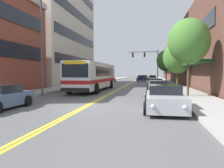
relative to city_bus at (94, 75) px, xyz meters
name	(u,v)px	position (x,y,z in m)	size (l,w,h in m)	color
ground_plane	(133,82)	(2.43, 25.50, -1.67)	(240.00, 240.00, 0.00)	#565659
sidewalk_left	(103,81)	(-4.50, 25.50, -1.58)	(2.85, 106.00, 0.17)	#9E9B96
sidewalk_right	(165,81)	(9.35, 25.50, -1.58)	(2.85, 106.00, 0.17)	#9E9B96
centre_line	(133,82)	(2.43, 25.50, -1.67)	(0.34, 106.00, 0.01)	yellow
storefront_row_right	(193,58)	(15.01, 25.50, 3.45)	(9.10, 68.00, 10.26)	brown
city_bus	(94,75)	(0.00, 0.00, 0.00)	(2.86, 12.58, 2.94)	silver
car_dark_grey_parked_left_near	(109,79)	(-1.94, 19.53, -1.05)	(2.13, 4.16, 1.36)	#38383D
car_red_parked_left_far	(103,80)	(-1.92, 13.18, -1.03)	(2.20, 4.27, 1.36)	maroon
car_silver_parked_right_foreground	(165,98)	(6.77, -11.97, -1.07)	(2.05, 4.88, 1.28)	#B7B7BC
car_beige_parked_right_mid	(153,78)	(6.69, 30.22, -1.03)	(2.10, 4.20, 1.36)	#BCAD89
car_champagne_parked_right_far	(156,83)	(6.83, 6.15, -1.11)	(2.18, 4.16, 1.17)	beige
car_charcoal_parked_right_end	(159,89)	(6.76, -4.84, -1.09)	(2.00, 4.66, 1.26)	#232328
car_white_moving_lead	(145,77)	(4.43, 48.36, -1.06)	(2.07, 4.62, 1.27)	white
car_navy_moving_second	(141,78)	(4.09, 28.64, -1.01)	(2.14, 4.52, 1.40)	#19234C
car_black_moving_third	(145,78)	(4.62, 38.56, -1.09)	(1.97, 4.53, 1.25)	black
traffic_signal_mast	(148,59)	(5.59, 22.03, 3.02)	(6.08, 0.38, 6.59)	#47474C
street_lamp_left_near	(44,33)	(-2.62, -6.37, 3.53)	(2.14, 0.28, 8.90)	#47474C
street_tree_right_near	(189,41)	(8.88, -6.09, 2.63)	(3.09, 3.09, 5.83)	brown
street_tree_right_mid	(178,57)	(9.55, 5.92, 2.24)	(3.76, 3.76, 5.80)	brown
street_tree_right_far	(166,61)	(9.01, 18.03, 2.53)	(3.58, 3.58, 6.00)	brown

